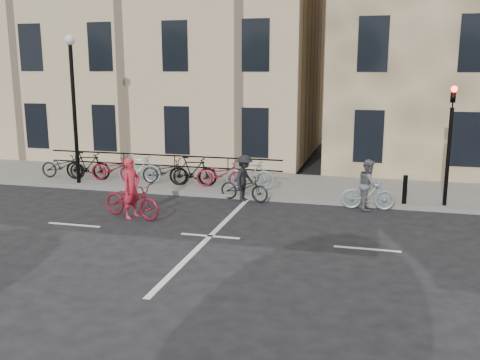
% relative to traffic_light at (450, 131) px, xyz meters
% --- Properties ---
extents(ground, '(120.00, 120.00, 0.00)m').
position_rel_traffic_light_xyz_m(ground, '(-6.20, -4.34, -2.45)').
color(ground, black).
rests_on(ground, ground).
extents(sidewalk, '(46.00, 4.00, 0.15)m').
position_rel_traffic_light_xyz_m(sidewalk, '(-10.20, 1.66, -2.38)').
color(sidewalk, slate).
rests_on(sidewalk, ground).
extents(building_west, '(20.00, 10.00, 10.00)m').
position_rel_traffic_light_xyz_m(building_west, '(-15.20, 8.66, 2.70)').
color(building_west, tan).
rests_on(building_west, sidewalk).
extents(traffic_light, '(0.18, 0.30, 3.90)m').
position_rel_traffic_light_xyz_m(traffic_light, '(0.00, 0.00, 0.00)').
color(traffic_light, black).
rests_on(traffic_light, sidewalk).
extents(lamp_post, '(0.36, 0.36, 5.28)m').
position_rel_traffic_light_xyz_m(lamp_post, '(-12.70, 0.06, 1.04)').
color(lamp_post, black).
rests_on(lamp_post, sidewalk).
extents(bollard_east, '(0.14, 0.14, 0.90)m').
position_rel_traffic_light_xyz_m(bollard_east, '(-1.20, -0.09, -1.85)').
color(bollard_east, black).
rests_on(bollard_east, sidewalk).
extents(parked_bikes, '(9.35, 1.23, 1.05)m').
position_rel_traffic_light_xyz_m(parked_bikes, '(-10.07, 0.70, -1.81)').
color(parked_bikes, black).
rests_on(parked_bikes, sidewalk).
extents(cyclist_pink, '(2.10, 1.20, 1.77)m').
position_rel_traffic_light_xyz_m(cyclist_pink, '(-8.96, -3.21, -1.84)').
color(cyclist_pink, maroon).
rests_on(cyclist_pink, ground).
extents(cyclist_grey, '(1.66, 0.81, 1.58)m').
position_rel_traffic_light_xyz_m(cyclist_grey, '(-2.30, -0.54, -1.82)').
color(cyclist_grey, '#85A8AE').
rests_on(cyclist_grey, ground).
extents(cyclist_dark, '(1.80, 1.08, 1.53)m').
position_rel_traffic_light_xyz_m(cyclist_dark, '(-6.27, -0.44, -1.85)').
color(cyclist_dark, black).
rests_on(cyclist_dark, ground).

